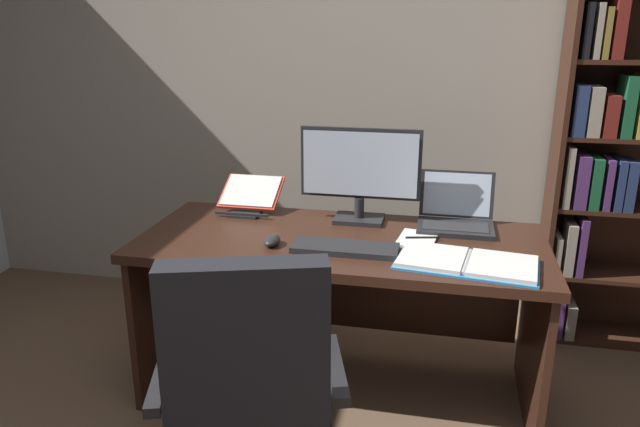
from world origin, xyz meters
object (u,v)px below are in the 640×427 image
Objects in this scene: open_binder at (467,262)px; notepad at (417,239)px; desk at (343,274)px; computer_mouse at (272,241)px; bookshelf at (627,137)px; reading_stand_with_book at (250,195)px; monitor at (360,174)px; keyboard at (345,248)px; laptop at (456,216)px; office_chair at (250,414)px; pen at (422,237)px.

notepad is at bearing 137.93° from open_binder.
computer_mouse reaches higher than desk.
bookshelf is 3.90× the size of open_binder.
computer_mouse is at bearing -61.89° from reading_stand_with_book.
monitor is 0.53m from computer_mouse.
computer_mouse is 0.50× the size of notepad.
open_binder is 0.30m from notepad.
computer_mouse is at bearing -149.18° from bookshelf.
keyboard is 4.04× the size of computer_mouse.
bookshelf reaches higher than open_binder.
bookshelf reaches higher than laptop.
bookshelf is 1.79m from computer_mouse.
keyboard is (0.19, 0.66, 0.33)m from office_chair.
office_chair is 3.45× the size of reading_stand_with_book.
bookshelf reaches higher than pen.
laptop reaches higher than desk.
desk is at bearing -103.92° from monitor.
office_chair is at bearing -99.59° from desk.
laptop is (0.47, 0.17, 0.25)m from desk.
desk is 0.30m from keyboard.
open_binder is (0.47, -0.05, -0.00)m from keyboard.
desk is 0.90m from office_chair.
bookshelf is 7.55× the size of reading_stand_with_book.
monitor is at bearing -6.42° from reading_stand_with_book.
keyboard is 0.35m from pen.
computer_mouse is 0.51m from reading_stand_with_book.
desk is at bearing 174.07° from pen.
office_chair is at bearing -72.44° from reading_stand_with_book.
keyboard is 3.00× the size of pen.
monitor reaches higher than computer_mouse.
laptop is (0.62, 1.04, 0.37)m from office_chair.
bookshelf is 6.56× the size of laptop.
monitor reaches higher than office_chair.
laptop reaches higher than computer_mouse.
desk is 0.40m from computer_mouse.
reading_stand_with_book is at bearing 140.37° from keyboard.
open_binder is at bearing 25.69° from office_chair.
monitor reaches higher than desk.
laptop is at bearing 42.38° from office_chair.
bookshelf reaches higher than desk.
computer_mouse is 0.77m from open_binder.
bookshelf is 15.27× the size of pen.
desk is 1.53m from bookshelf.
bookshelf reaches higher than notepad.
open_binder is at bearing -84.68° from laptop.
notepad is (0.27, -0.20, -0.21)m from monitor.
laptop is at bearing 103.34° from open_binder.
bookshelf is 1.23m from notepad.
keyboard is at bearing -137.97° from laptop.
office_chair is 9.39× the size of computer_mouse.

